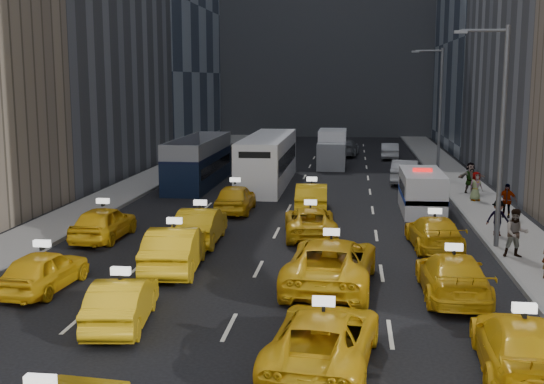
# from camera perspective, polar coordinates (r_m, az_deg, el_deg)

# --- Properties ---
(ground) EXTENTS (160.00, 160.00, 0.00)m
(ground) POSITION_cam_1_polar(r_m,az_deg,el_deg) (17.85, -4.77, -13.45)
(ground) COLOR black
(ground) RESTS_ON ground
(sidewalk_west) EXTENTS (3.00, 90.00, 0.15)m
(sidewalk_west) POSITION_cam_1_polar(r_m,az_deg,el_deg) (43.91, -11.73, 0.28)
(sidewalk_west) COLOR gray
(sidewalk_west) RESTS_ON ground
(sidewalk_east) EXTENTS (3.00, 90.00, 0.15)m
(sidewalk_east) POSITION_cam_1_polar(r_m,az_deg,el_deg) (42.27, 16.39, -0.26)
(sidewalk_east) COLOR gray
(sidewalk_east) RESTS_ON ground
(curb_west) EXTENTS (0.15, 90.00, 0.18)m
(curb_west) POSITION_cam_1_polar(r_m,az_deg,el_deg) (43.47, -9.92, 0.26)
(curb_west) COLOR slate
(curb_west) RESTS_ON ground
(curb_east) EXTENTS (0.15, 90.00, 0.18)m
(curb_east) POSITION_cam_1_polar(r_m,az_deg,el_deg) (42.05, 14.44, -0.21)
(curb_east) COLOR slate
(curb_east) RESTS_ON ground
(streetlight_near) EXTENTS (2.15, 0.22, 9.00)m
(streetlight_near) POSITION_cam_1_polar(r_m,az_deg,el_deg) (28.76, 18.49, 4.95)
(streetlight_near) COLOR #595B60
(streetlight_near) RESTS_ON ground
(streetlight_far) EXTENTS (2.15, 0.22, 9.00)m
(streetlight_far) POSITION_cam_1_polar(r_m,az_deg,el_deg) (48.49, 13.75, 6.82)
(streetlight_far) COLOR #595B60
(streetlight_far) RESTS_ON ground
(taxi_5) EXTENTS (1.97, 4.32, 1.37)m
(taxi_5) POSITION_cam_1_polar(r_m,az_deg,el_deg) (20.04, -12.45, -8.96)
(taxi_5) COLOR gold
(taxi_5) RESTS_ON ground
(taxi_6) EXTENTS (2.96, 5.42, 1.44)m
(taxi_6) POSITION_cam_1_polar(r_m,az_deg,el_deg) (16.94, 4.31, -12.11)
(taxi_6) COLOR gold
(taxi_6) RESTS_ON ground
(taxi_7) EXTENTS (2.32, 5.08, 1.44)m
(taxi_7) POSITION_cam_1_polar(r_m,az_deg,el_deg) (17.47, 20.18, -12.01)
(taxi_7) COLOR gold
(taxi_7) RESTS_ON ground
(taxi_8) EXTENTS (1.91, 4.17, 1.38)m
(taxi_8) POSITION_cam_1_polar(r_m,az_deg,el_deg) (23.85, -18.57, -6.23)
(taxi_8) COLOR gold
(taxi_8) RESTS_ON ground
(taxi_9) EXTENTS (2.16, 5.13, 1.65)m
(taxi_9) POSITION_cam_1_polar(r_m,az_deg,el_deg) (25.13, -8.11, -4.72)
(taxi_9) COLOR gold
(taxi_9) RESTS_ON ground
(taxi_10) EXTENTS (3.22, 6.22, 1.67)m
(taxi_10) POSITION_cam_1_polar(r_m,az_deg,el_deg) (23.07, 4.96, -5.91)
(taxi_10) COLOR gold
(taxi_10) RESTS_ON ground
(taxi_11) EXTENTS (2.06, 4.97, 1.44)m
(taxi_11) POSITION_cam_1_polar(r_m,az_deg,el_deg) (22.70, 14.88, -6.77)
(taxi_11) COLOR gold
(taxi_11) RESTS_ON ground
(taxi_12) EXTENTS (1.88, 4.45, 1.50)m
(taxi_12) POSITION_cam_1_polar(r_m,az_deg,el_deg) (30.49, -13.90, -2.53)
(taxi_12) COLOR gold
(taxi_12) RESTS_ON ground
(taxi_13) EXTENTS (1.77, 4.69, 1.53)m
(taxi_13) POSITION_cam_1_polar(r_m,az_deg,el_deg) (29.23, -6.00, -2.78)
(taxi_13) COLOR gold
(taxi_13) RESTS_ON ground
(taxi_14) EXTENTS (2.71, 4.98, 1.33)m
(taxi_14) POSITION_cam_1_polar(r_m,az_deg,el_deg) (30.28, 3.23, -2.51)
(taxi_14) COLOR gold
(taxi_14) RESTS_ON ground
(taxi_15) EXTENTS (2.23, 4.82, 1.36)m
(taxi_15) POSITION_cam_1_polar(r_m,az_deg,el_deg) (28.87, 13.41, -3.31)
(taxi_15) COLOR gold
(taxi_15) RESTS_ON ground
(taxi_16) EXTENTS (1.82, 4.44, 1.51)m
(taxi_16) POSITION_cam_1_polar(r_m,az_deg,el_deg) (35.72, -3.09, -0.51)
(taxi_16) COLOR gold
(taxi_16) RESTS_ON ground
(taxi_17) EXTENTS (1.81, 4.71, 1.53)m
(taxi_17) POSITION_cam_1_polar(r_m,az_deg,el_deg) (35.81, 3.34, -0.47)
(taxi_17) COLOR gold
(taxi_17) RESTS_ON ground
(nypd_van) EXTENTS (2.20, 5.44, 2.32)m
(nypd_van) POSITION_cam_1_polar(r_m,az_deg,el_deg) (36.54, 12.41, -0.03)
(nypd_van) COLOR silver
(nypd_van) RESTS_ON ground
(double_decker) EXTENTS (2.71, 10.63, 3.07)m
(double_decker) POSITION_cam_1_polar(r_m,az_deg,el_deg) (45.11, -6.14, 2.52)
(double_decker) COLOR black
(double_decker) RESTS_ON ground
(city_bus) EXTENTS (3.93, 12.76, 3.24)m
(city_bus) POSITION_cam_1_polar(r_m,az_deg,el_deg) (44.89, -0.32, 2.65)
(city_bus) COLOR white
(city_bus) RESTS_ON ground
(box_truck) EXTENTS (2.87, 6.52, 2.89)m
(box_truck) POSITION_cam_1_polar(r_m,az_deg,el_deg) (54.39, 5.05, 3.61)
(box_truck) COLOR silver
(box_truck) RESTS_ON ground
(misc_car_0) EXTENTS (2.22, 4.97, 1.59)m
(misc_car_0) POSITION_cam_1_polar(r_m,az_deg,el_deg) (46.49, 11.06, 1.70)
(misc_car_0) COLOR #929499
(misc_car_0) RESTS_ON ground
(misc_car_1) EXTENTS (2.94, 5.33, 1.41)m
(misc_car_1) POSITION_cam_1_polar(r_m,az_deg,el_deg) (59.27, -3.69, 3.42)
(misc_car_1) COLOR black
(misc_car_1) RESTS_ON ground
(misc_car_2) EXTENTS (2.58, 5.38, 1.51)m
(misc_car_2) POSITION_cam_1_polar(r_m,az_deg,el_deg) (62.09, 6.18, 3.71)
(misc_car_2) COLOR slate
(misc_car_2) RESTS_ON ground
(misc_car_3) EXTENTS (2.14, 4.66, 1.55)m
(misc_car_3) POSITION_cam_1_polar(r_m,az_deg,el_deg) (59.42, 0.87, 3.52)
(misc_car_3) COLOR black
(misc_car_3) RESTS_ON ground
(misc_car_4) EXTENTS (1.59, 4.27, 1.40)m
(misc_car_4) POSITION_cam_1_polar(r_m,az_deg,el_deg) (60.52, 9.81, 3.42)
(misc_car_4) COLOR #9EA1A6
(misc_car_4) RESTS_ON ground
(pedestrian_1) EXTENTS (0.92, 0.52, 1.88)m
(pedestrian_1) POSITION_cam_1_polar(r_m,az_deg,el_deg) (27.75, 19.75, -3.27)
(pedestrian_1) COLOR gray
(pedestrian_1) RESTS_ON sidewalk_east
(pedestrian_2) EXTENTS (1.06, 0.52, 1.58)m
(pedestrian_2) POSITION_cam_1_polar(r_m,az_deg,el_deg) (31.30, 18.39, -2.08)
(pedestrian_2) COLOR gray
(pedestrian_2) RESTS_ON sidewalk_east
(pedestrian_3) EXTENTS (1.08, 0.71, 1.69)m
(pedestrian_3) POSITION_cam_1_polar(r_m,az_deg,el_deg) (35.56, 19.02, -0.68)
(pedestrian_3) COLOR gray
(pedestrian_3) RESTS_ON sidewalk_east
(pedestrian_4) EXTENTS (0.90, 0.69, 1.63)m
(pedestrian_4) POSITION_cam_1_polar(r_m,az_deg,el_deg) (39.94, 16.68, 0.47)
(pedestrian_4) COLOR gray
(pedestrian_4) RESTS_ON sidewalk_east
(pedestrian_5) EXTENTS (1.77, 0.94, 1.84)m
(pedestrian_5) POSITION_cam_1_polar(r_m,az_deg,el_deg) (42.59, 16.27, 1.17)
(pedestrian_5) COLOR gray
(pedestrian_5) RESTS_ON sidewalk_east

